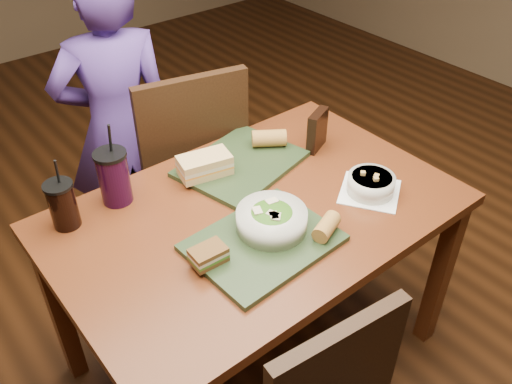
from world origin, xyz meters
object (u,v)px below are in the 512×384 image
Objects in this scene: sandwich_near at (208,255)px; baguette_near at (327,227)px; cup_berry at (114,177)px; tray_near at (263,243)px; soup_bowl at (371,184)px; cup_cola at (63,205)px; salad_bowl at (272,219)px; baguette_far at (269,138)px; chip_bag at (317,130)px; dining_table at (256,230)px; sandwich_far at (205,165)px; diner at (119,127)px; chair_far at (184,168)px; tray_far at (241,164)px.

sandwich_near is 1.00× the size of baguette_near.
cup_berry reaches higher than sandwich_near.
soup_bowl reaches higher than tray_near.
baguette_near is 0.36× the size of cup_berry.
salad_bowl is at bearing -42.19° from cup_cola.
baguette_far is (0.35, 0.39, 0.04)m from tray_near.
chip_bag reaches higher than sandwich_near.
baguette_near is 0.80m from cup_cola.
chip_bag is (0.73, -0.18, -0.02)m from cup_berry.
salad_bowl is (-0.03, -0.12, 0.14)m from dining_table.
sandwich_near is (-0.23, 0.00, -0.01)m from salad_bowl.
tray_near is at bearing -9.70° from sandwich_near.
sandwich_far is 0.50m from baguette_near.
sandwich_near is 0.45m from cup_berry.
sandwich_far is at bearing 107.44° from diner.
diner is at bearing 118.24° from baguette_far.
tray_near is (-0.17, -0.73, 0.20)m from chair_far.
diner reaches higher than baguette_near.
chip_bag is at bearing 49.39° from baguette_near.
chair_far is 8.05× the size of baguette_far.
salad_bowl is at bearing 172.12° from soup_bowl.
baguette_near reaches higher than tray_near.
salad_bowl is at bearing -129.05° from baguette_far.
chair_far is 0.43m from sandwich_far.
sandwich_far is (-0.11, -0.34, 0.24)m from chair_far.
diner is at bearing 50.24° from cup_cola.
soup_bowl is 0.84m from cup_berry.
tray_near is 0.42m from tray_far.
cup_cola reaches higher than baguette_near.
diner reaches higher than chip_bag.
dining_table is 0.27m from tray_far.
chip_bag is at bearing 30.66° from salad_bowl.
baguette_far is (-0.09, 0.42, 0.01)m from soup_bowl.
tray_far is at bearing -7.82° from cup_cola.
soup_bowl is 0.92× the size of cup_berry.
tray_far is 0.47m from soup_bowl.
cup_cola is at bearing 148.44° from dining_table.
tray_near is at bearing 176.64° from soup_bowl.
baguette_near is at bearing -90.25° from chair_far.
sandwich_near is 0.43m from sandwich_far.
sandwich_near is (-0.18, 0.03, 0.03)m from tray_near.
cup_berry is (-0.29, 0.44, 0.04)m from salad_bowl.
salad_bowl is at bearing 26.24° from tray_near.
chip_bag reaches higher than sandwich_far.
cup_cola is at bearing -155.07° from chair_far.
soup_bowl reaches higher than baguette_near.
chair_far is 0.32m from diner.
tray_far is 0.15m from sandwich_far.
sandwich_far is at bearing 143.86° from chip_bag.
dining_table is 3.10× the size of tray_far.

